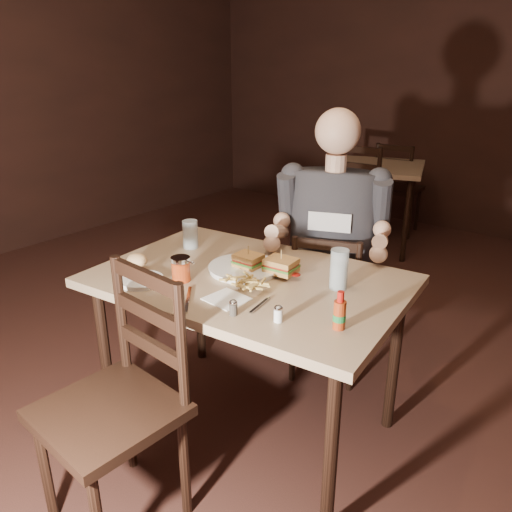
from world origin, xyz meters
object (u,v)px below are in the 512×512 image
Objects in this scene: chair_far at (328,302)px; syrup_dispenser at (181,269)px; chair_near at (108,412)px; dinner_plate at (244,269)px; bg_table at (376,175)px; glass_right at (339,269)px; side_plate at (141,281)px; bg_chair_far at (398,188)px; hot_sauce at (340,310)px; glass_left at (190,234)px; bg_chair_near at (345,208)px; main_table at (249,293)px; diner at (332,213)px.

syrup_dispenser is (-0.25, -0.83, 0.41)m from chair_far.
chair_near is 3.15× the size of dinner_plate.
glass_right reaches higher than bg_table.
chair_near is (-0.12, -1.33, 0.06)m from chair_far.
glass_right reaches higher than side_plate.
chair_far is 5.06× the size of glass_right.
syrup_dispenser is 0.17m from side_plate.
dinner_plate is at bearing 93.59° from chair_near.
bg_chair_far is 6.49× the size of hot_sauce.
glass_left is 1.01m from hot_sauce.
syrup_dispenser is at bearing -81.23° from bg_chair_near.
hot_sauce reaches higher than main_table.
glass_right is 0.92× the size of side_plate.
dinner_plate is (0.60, -3.19, 0.33)m from bg_chair_far.
glass_right is at bearing -68.21° from bg_table.
syrup_dispenser is at bearing -176.41° from hot_sauce.
side_plate is (0.14, -0.43, -0.06)m from glass_left.
diner is at bearing 65.81° from syrup_dispenser.
diner reaches higher than dinner_plate.
chair_far is at bearing 68.93° from side_plate.
bg_chair_far is at bearing 102.93° from chair_near.
diner is at bearing 123.12° from glass_right.
bg_chair_near is 9.31× the size of syrup_dispenser.
main_table is 0.63m from diner.
dinner_plate is 0.29m from syrup_dispenser.
side_plate is at bearing -83.41° from bg_table.
bg_chair_far is at bearing 101.59° from main_table.
bg_table is at bearing 94.66° from glass_left.
chair_near is at bearing -57.53° from side_plate.
bg_chair_far is at bearing 109.24° from hot_sauce.
glass_right is at bearing 12.29° from dinner_plate.
bg_chair_near is 2.60m from hot_sauce.
dinner_plate is 1.71× the size of side_plate.
glass_left is at bearing -86.56° from bg_chair_near.
bg_chair_near is (0.00, -1.10, 0.04)m from bg_chair_far.
dinner_plate is at bearing 54.61° from side_plate.
bg_chair_far is 1.10m from bg_chair_near.
bg_chair_near reaches higher than glass_right.
glass_right is at bearing 1.66° from glass_left.
bg_chair_near is (-0.59, 2.84, 0.01)m from chair_near.
chair_near is 9.15× the size of syrup_dispenser.
chair_near is 5.83× the size of glass_right.
chair_far is 0.87× the size of chair_near.
hot_sauce is (0.16, -0.29, -0.01)m from glass_right.
bg_chair_far is at bearing 84.19° from diner.
side_plate is (-0.38, -0.90, -0.15)m from diner.
hot_sauce reaches higher than bg_table.
diner is 7.26× the size of glass_left.
bg_table is 3.44m from chair_near.
main_table is 1.64× the size of chair_far.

